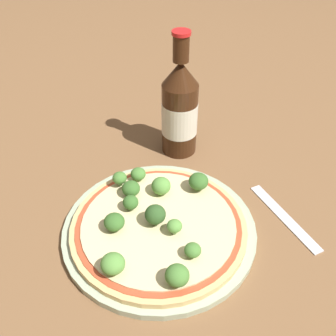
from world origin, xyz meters
name	(u,v)px	position (x,y,z in m)	size (l,w,h in m)	color
ground_plane	(148,223)	(0.00, 0.00, 0.00)	(3.00, 3.00, 0.00)	brown
plate	(159,229)	(0.02, -0.02, 0.01)	(0.30, 0.30, 0.01)	#A3B293
pizza	(159,226)	(0.02, -0.02, 0.02)	(0.27, 0.27, 0.01)	tan
broccoli_floret_0	(193,250)	(0.06, -0.09, 0.04)	(0.02, 0.02, 0.02)	#6B8E51
broccoli_floret_1	(161,186)	(0.02, 0.04, 0.04)	(0.03, 0.03, 0.03)	#6B8E51
broccoli_floret_2	(131,189)	(-0.03, 0.04, 0.04)	(0.03, 0.03, 0.03)	#6B8E51
broccoli_floret_3	(114,222)	(-0.05, -0.03, 0.04)	(0.03, 0.03, 0.03)	#6B8E51
broccoli_floret_4	(177,275)	(0.04, -0.13, 0.04)	(0.03, 0.03, 0.03)	#6B8E51
broccoli_floret_5	(174,226)	(0.04, -0.05, 0.04)	(0.02, 0.02, 0.02)	#6B8E51
broccoli_floret_6	(131,202)	(-0.03, 0.01, 0.04)	(0.02, 0.02, 0.03)	#6B8E51
broccoli_floret_7	(198,181)	(0.08, 0.05, 0.04)	(0.03, 0.03, 0.03)	#6B8E51
broccoli_floret_8	(120,178)	(-0.04, 0.06, 0.04)	(0.02, 0.02, 0.03)	#6B8E51
broccoli_floret_9	(138,174)	(-0.01, 0.08, 0.04)	(0.03, 0.03, 0.02)	#6B8E51
broccoli_floret_10	(113,264)	(-0.05, -0.11, 0.04)	(0.03, 0.03, 0.03)	#6B8E51
broccoli_floret_11	(155,215)	(0.01, -0.02, 0.05)	(0.03, 0.03, 0.03)	#6B8E51
beer_bottle	(180,109)	(0.06, 0.19, 0.09)	(0.07, 0.07, 0.24)	#381E0F
fork	(284,217)	(0.22, 0.00, 0.00)	(0.08, 0.16, 0.00)	silver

